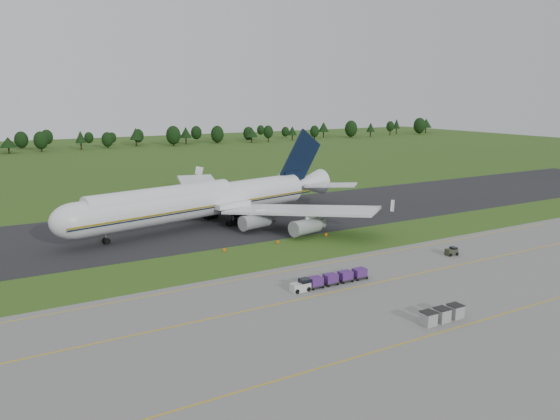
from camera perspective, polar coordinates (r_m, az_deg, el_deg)
ground at (r=102.68m, az=1.45°, el=-4.22°), size 600.00×600.00×0.00m
apron at (r=77.29m, az=14.88°, el=-10.16°), size 300.00×52.00×0.06m
taxiway at (r=126.65m, az=-5.15°, el=-1.13°), size 300.00×40.00×0.08m
apron_markings at (r=82.01m, az=11.41°, el=-8.66°), size 300.00×30.20×0.01m
tree_line at (r=309.07m, az=-19.92°, el=7.08°), size 523.99×21.63×11.87m
aircraft at (r=121.93m, az=-7.84°, el=1.05°), size 72.21×68.64×20.22m
baggage_train at (r=84.30m, az=5.13°, el=-7.25°), size 13.60×1.74×1.67m
utility_cart at (r=103.98m, az=17.47°, el=-4.22°), size 2.24×1.49×1.17m
uld_row at (r=74.27m, az=16.57°, el=-10.43°), size 6.58×1.78×1.76m
edge_markers at (r=107.21m, az=-0.22°, el=-3.37°), size 23.38×0.30×0.60m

